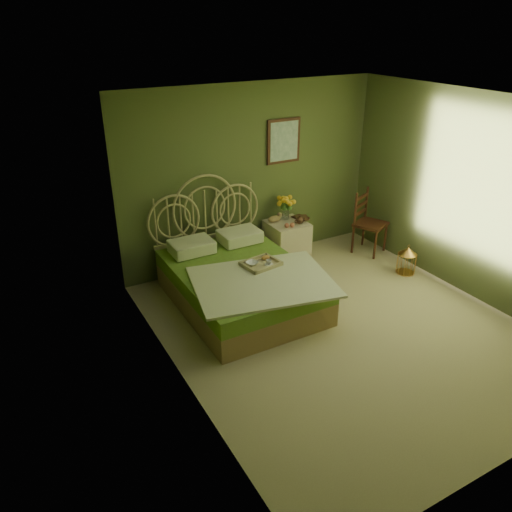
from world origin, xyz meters
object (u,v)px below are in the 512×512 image
bed (239,280)px  nightstand (286,237)px  chair (368,218)px  birdcage (407,260)px

bed → nightstand: bearing=32.3°
nightstand → chair: 1.33m
nightstand → birdcage: bearing=-43.7°
chair → birdcage: bearing=-114.1°
nightstand → birdcage: nightstand is taller
chair → birdcage: (0.00, -0.90, -0.35)m
bed → birdcage: bearing=-10.6°
birdcage → bed: bearing=169.4°
nightstand → chair: bearing=-14.2°
nightstand → birdcage: size_ratio=2.59×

